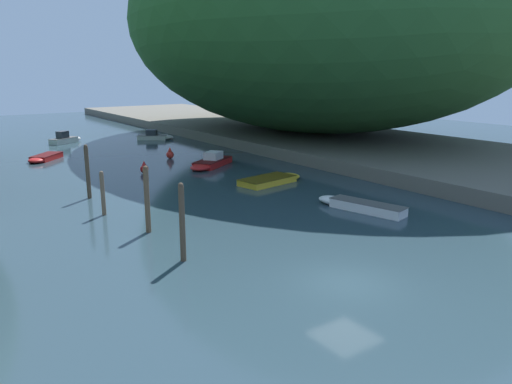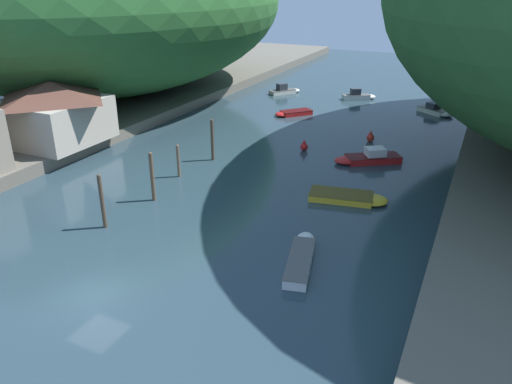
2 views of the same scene
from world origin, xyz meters
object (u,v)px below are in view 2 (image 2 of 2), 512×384
object	(u,v)px
boathouse_shed	(54,111)
channel_buoy_near	(304,146)
boat_far_upstream	(292,113)
channel_buoy_far	(370,137)
boat_yellow_tender	(285,90)
boat_navy_launch	(436,111)
boat_mid_channel	(359,96)
boat_white_cruiser	(351,197)
boat_far_right_bank	(367,158)
boat_red_skiff	(301,256)
person_on_quay	(61,133)

from	to	relation	value
boathouse_shed	channel_buoy_near	world-z (taller)	boathouse_shed
boat_far_upstream	channel_buoy_far	bearing A→B (deg)	-167.89
boat_yellow_tender	boat_navy_launch	size ratio (longest dim) A/B	0.97
boat_far_upstream	channel_buoy_near	world-z (taller)	channel_buoy_near
boathouse_shed	boat_mid_channel	world-z (taller)	boathouse_shed
boat_mid_channel	channel_buoy_near	bearing A→B (deg)	-30.64
boat_far_upstream	boat_mid_channel	world-z (taller)	boat_mid_channel
boat_mid_channel	boat_white_cruiser	bearing A→B (deg)	-18.82
boat_far_right_bank	boathouse_shed	bearing A→B (deg)	76.22
boat_white_cruiser	channel_buoy_near	bearing A→B (deg)	-152.68
boat_far_upstream	boathouse_shed	bearing A→B (deg)	97.78
boat_mid_channel	channel_buoy_near	world-z (taller)	boat_mid_channel
boat_mid_channel	boat_far_right_bank	size ratio (longest dim) A/B	0.76
boat_navy_launch	boat_mid_channel	distance (m)	10.85
channel_buoy_far	boat_navy_launch	bearing A→B (deg)	71.61
boathouse_shed	boat_red_skiff	world-z (taller)	boathouse_shed
boat_yellow_tender	channel_buoy_far	size ratio (longest dim) A/B	3.99
boathouse_shed	person_on_quay	world-z (taller)	boathouse_shed
boat_far_upstream	boat_white_cruiser	distance (m)	24.41
boat_white_cruiser	boat_navy_launch	bearing A→B (deg)	164.92
person_on_quay	boat_far_right_bank	bearing A→B (deg)	-57.28
boat_red_skiff	channel_buoy_far	size ratio (longest dim) A/B	5.43
boat_mid_channel	channel_buoy_far	size ratio (longest dim) A/B	3.92
channel_buoy_far	boat_far_right_bank	bearing A→B (deg)	-79.57
boat_white_cruiser	boat_far_right_bank	xyz separation A→B (m)	(-0.87, 8.61, 0.16)
boathouse_shed	boat_far_right_bank	distance (m)	28.44
boat_red_skiff	person_on_quay	xyz separation A→B (m)	(-26.14, 8.00, 1.84)
boat_navy_launch	channel_buoy_near	size ratio (longest dim) A/B	4.34
boat_red_skiff	boat_far_upstream	xyz separation A→B (m)	(-12.39, 30.25, -0.04)
channel_buoy_near	person_on_quay	bearing A→B (deg)	-151.19
channel_buoy_near	boat_far_upstream	bearing A→B (deg)	116.41
channel_buoy_far	channel_buoy_near	bearing A→B (deg)	-132.58
boathouse_shed	channel_buoy_near	distance (m)	23.10
boat_navy_launch	boat_yellow_tender	bearing A→B (deg)	-61.60
boathouse_shed	boat_navy_launch	bearing A→B (deg)	44.75
boat_white_cruiser	boat_far_upstream	bearing A→B (deg)	-158.32
boat_yellow_tender	boat_navy_launch	distance (m)	20.73
boat_far_upstream	person_on_quay	bearing A→B (deg)	99.85
boat_far_upstream	boat_white_cruiser	size ratio (longest dim) A/B	0.75
boat_far_upstream	channel_buoy_near	size ratio (longest dim) A/B	4.11
channel_buoy_near	channel_buoy_far	bearing A→B (deg)	47.42
boat_navy_launch	channel_buoy_far	xyz separation A→B (m)	(-4.64, -13.97, 0.06)
boat_red_skiff	person_on_quay	world-z (taller)	person_on_quay
boat_red_skiff	channel_buoy_far	bearing A→B (deg)	80.40
boat_red_skiff	boat_far_right_bank	size ratio (longest dim) A/B	1.05
boat_far_upstream	person_on_quay	size ratio (longest dim) A/B	2.64
boat_yellow_tender	person_on_quay	world-z (taller)	person_on_quay
boat_yellow_tender	person_on_quay	xyz separation A→B (m)	(-8.59, -32.82, 1.71)
boat_red_skiff	boat_white_cruiser	xyz separation A→B (m)	(0.37, 9.44, -0.05)
channel_buoy_near	channel_buoy_far	size ratio (longest dim) A/B	0.95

